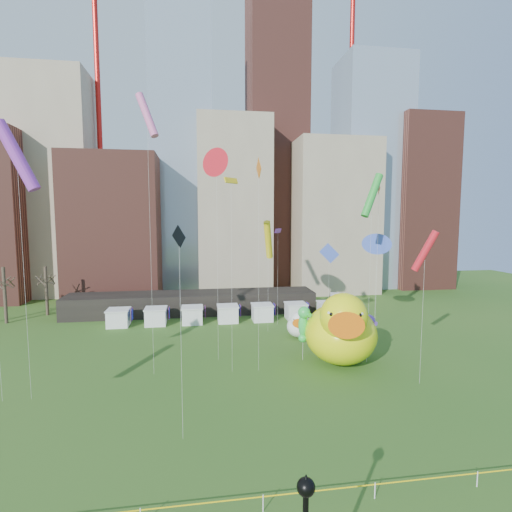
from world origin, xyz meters
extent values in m
plane|color=#2C5B1C|center=(0.00, 0.00, 0.00)|extent=(160.00, 160.00, 0.00)
cube|color=gray|center=(-30.00, 62.00, 21.00)|extent=(14.00, 12.00, 42.00)
cube|color=brown|center=(-18.00, 56.00, 13.00)|extent=(16.00, 14.00, 26.00)
cube|color=#8C9EB2|center=(-6.00, 64.00, 27.50)|extent=(12.00, 12.00, 55.00)
cube|color=gray|center=(4.00, 60.00, 17.00)|extent=(14.00, 14.00, 34.00)
cube|color=brown|center=(14.00, 66.00, 34.00)|extent=(12.00, 12.00, 68.00)
cube|color=gray|center=(24.00, 58.00, 15.00)|extent=(16.00, 14.00, 30.00)
cube|color=#8C9EB2|center=(34.00, 62.00, 24.00)|extent=(14.00, 12.00, 48.00)
cube|color=brown|center=(44.00, 60.00, 18.00)|extent=(12.00, 12.00, 36.00)
cylinder|color=red|center=(-22.00, 64.00, 38.00)|extent=(1.00, 1.00, 76.00)
cylinder|color=red|center=(30.00, 64.00, 38.00)|extent=(1.00, 1.00, 76.00)
cube|color=black|center=(-4.00, 42.00, 1.60)|extent=(38.00, 6.00, 3.20)
cube|color=white|center=(-14.00, 36.00, 1.10)|extent=(2.80, 2.80, 2.20)
cube|color=red|center=(-12.20, 36.00, 1.60)|extent=(0.08, 1.40, 1.60)
cube|color=white|center=(-9.00, 36.00, 1.10)|extent=(2.80, 2.80, 2.20)
cube|color=red|center=(-7.20, 36.00, 1.60)|extent=(0.08, 1.40, 1.60)
cube|color=white|center=(-4.00, 36.00, 1.10)|extent=(2.80, 2.80, 2.20)
cube|color=red|center=(-2.20, 36.00, 1.60)|extent=(0.08, 1.40, 1.60)
cube|color=white|center=(1.00, 36.00, 1.10)|extent=(2.80, 2.80, 2.20)
cube|color=red|center=(2.80, 36.00, 1.60)|extent=(0.08, 1.40, 1.60)
cube|color=white|center=(6.00, 36.00, 1.10)|extent=(2.80, 2.80, 2.20)
cube|color=red|center=(7.80, 36.00, 1.60)|extent=(0.08, 1.40, 1.60)
cube|color=white|center=(11.00, 36.00, 1.10)|extent=(2.80, 2.80, 2.20)
cube|color=red|center=(12.80, 36.00, 1.60)|extent=(0.08, 1.40, 1.60)
cube|color=white|center=(16.00, 36.00, 1.10)|extent=(2.80, 2.80, 2.20)
cube|color=red|center=(17.80, 36.00, 1.60)|extent=(0.08, 1.40, 1.60)
cylinder|color=#382B21|center=(-30.00, 40.00, 4.00)|extent=(0.44, 0.44, 8.00)
cylinder|color=#382B21|center=(-26.00, 44.00, 3.75)|extent=(0.44, 0.44, 7.50)
cylinder|color=white|center=(0.00, 0.00, 0.45)|extent=(0.06, 0.06, 0.90)
cylinder|color=white|center=(6.00, 0.00, 0.45)|extent=(0.06, 0.06, 0.90)
cylinder|color=white|center=(12.00, 0.00, 0.45)|extent=(0.06, 0.06, 0.90)
cube|color=yellow|center=(0.00, 0.00, 0.80)|extent=(50.00, 0.02, 0.07)
ellipsoid|color=#F3F70C|center=(11.28, 18.92, 3.02)|extent=(9.36, 10.24, 6.04)
ellipsoid|color=#F3F70C|center=(12.18, 22.13, 2.86)|extent=(2.35, 2.04, 2.45)
sphere|color=#F3F70C|center=(10.54, 16.32, 5.45)|extent=(5.60, 5.60, 4.54)
cone|color=orange|center=(10.02, 14.46, 5.30)|extent=(2.96, 2.64, 2.50)
sphere|color=white|center=(9.00, 15.45, 6.06)|extent=(0.82, 0.82, 0.82)
sphere|color=white|center=(11.41, 14.78, 6.06)|extent=(0.82, 0.82, 0.82)
sphere|color=black|center=(8.90, 15.08, 6.06)|extent=(0.41, 0.41, 0.41)
sphere|color=black|center=(11.30, 14.41, 6.06)|extent=(0.41, 0.41, 0.41)
ellipsoid|color=white|center=(9.36, 27.64, 1.35)|extent=(4.35, 4.70, 2.69)
ellipsoid|color=white|center=(9.86, 29.04, 1.28)|extent=(1.07, 0.95, 1.09)
sphere|color=white|center=(8.96, 26.50, 2.43)|extent=(2.59, 2.59, 2.02)
cone|color=orange|center=(8.67, 25.69, 2.36)|extent=(1.35, 1.23, 1.11)
sphere|color=white|center=(8.25, 26.17, 2.70)|extent=(0.36, 0.36, 0.36)
sphere|color=white|center=(9.30, 25.79, 2.70)|extent=(0.36, 0.36, 0.36)
sphere|color=black|center=(8.19, 26.00, 2.70)|extent=(0.18, 0.18, 0.18)
sphere|color=black|center=(9.24, 25.63, 2.70)|extent=(0.18, 0.18, 0.18)
cylinder|color=silver|center=(7.62, 20.02, 1.88)|extent=(0.03, 0.03, 3.75)
ellipsoid|color=green|center=(7.62, 20.02, 3.75)|extent=(1.20, 1.10, 2.49)
sphere|color=green|center=(7.62, 19.87, 5.08)|extent=(1.64, 1.64, 1.27)
cone|color=green|center=(7.62, 19.30, 5.02)|extent=(0.70, 0.90, 0.44)
sphere|color=green|center=(7.62, 20.07, 2.33)|extent=(0.89, 0.89, 0.89)
cylinder|color=silver|center=(14.01, 18.48, 1.50)|extent=(0.03, 0.03, 3.00)
ellipsoid|color=#693DB9|center=(14.01, 18.48, 3.00)|extent=(1.21, 1.10, 2.53)
sphere|color=#693DB9|center=(14.01, 18.33, 4.36)|extent=(1.65, 1.65, 1.29)
cone|color=#693DB9|center=(14.01, 17.75, 4.29)|extent=(0.70, 0.91, 0.45)
sphere|color=#693DB9|center=(14.01, 18.53, 1.55)|extent=(0.90, 0.90, 0.90)
sphere|color=black|center=(0.45, -6.00, 5.69)|extent=(0.64, 0.64, 0.64)
cone|color=black|center=(0.45, -6.00, 6.03)|extent=(0.23, 0.23, 0.29)
cube|color=silver|center=(18.68, 39.51, 1.45)|extent=(3.69, 5.15, 2.33)
cube|color=#595960|center=(17.66, 36.71, 0.98)|extent=(2.59, 2.31, 1.49)
cylinder|color=black|center=(17.01, 38.33, 0.42)|extent=(0.51, 0.87, 0.84)
cylinder|color=black|center=(19.20, 37.54, 0.42)|extent=(0.51, 0.87, 0.84)
cylinder|color=black|center=(18.09, 41.31, 0.42)|extent=(0.51, 0.87, 0.84)
cylinder|color=black|center=(20.28, 40.52, 0.42)|extent=(0.51, 0.87, 0.84)
cylinder|color=silver|center=(-1.14, 21.22, 10.15)|extent=(0.02, 0.02, 20.30)
cone|color=red|center=(-1.14, 21.22, 20.30)|extent=(1.86, 2.55, 2.83)
cylinder|color=silver|center=(-7.40, 18.54, 11.97)|extent=(0.02, 0.02, 23.94)
cylinder|color=pink|center=(-7.40, 18.54, 23.94)|extent=(2.35, 2.06, 4.14)
cylinder|color=silver|center=(0.02, 17.89, 9.12)|extent=(0.02, 0.02, 18.23)
cube|color=yellow|center=(0.02, 17.89, 18.23)|extent=(1.42, 1.38, 0.54)
cylinder|color=silver|center=(19.40, 27.96, 5.76)|extent=(0.02, 0.02, 11.53)
cone|color=blue|center=(19.40, 27.96, 11.53)|extent=(2.00, 2.21, 2.65)
cylinder|color=silver|center=(17.51, 23.97, 9.12)|extent=(0.02, 0.02, 18.23)
cone|color=orange|center=(17.51, 23.97, 18.23)|extent=(1.00, 1.75, 1.83)
cylinder|color=silver|center=(7.76, 33.61, 6.53)|extent=(0.02, 0.02, 13.07)
cube|color=purple|center=(7.76, 33.61, 13.07)|extent=(1.33, 1.78, 0.61)
cylinder|color=silver|center=(16.42, 12.79, 5.98)|extent=(0.02, 0.02, 11.96)
cylinder|color=red|center=(16.42, 12.79, 11.96)|extent=(2.14, 1.77, 3.71)
cylinder|color=silver|center=(-4.26, 7.18, 6.81)|extent=(0.02, 0.02, 13.63)
cube|color=black|center=(-4.26, 7.18, 13.63)|extent=(0.81, 1.29, 1.50)
cylinder|color=silver|center=(15.83, 22.21, 8.64)|extent=(0.02, 0.02, 17.27)
cylinder|color=green|center=(15.83, 22.21, 17.27)|extent=(2.98, 1.84, 4.90)
cylinder|color=silver|center=(5.83, 30.45, 6.02)|extent=(0.02, 0.02, 12.03)
cylinder|color=yellow|center=(5.83, 30.45, 12.03)|extent=(1.85, 3.04, 4.99)
cylinder|color=silver|center=(13.55, 29.19, 5.16)|extent=(0.02, 0.02, 10.32)
cube|color=blue|center=(13.55, 29.19, 10.32)|extent=(2.58, 0.42, 2.60)
cylinder|color=silver|center=(2.60, 17.91, 9.70)|extent=(0.02, 0.02, 19.40)
cube|color=orange|center=(2.60, 17.91, 19.40)|extent=(0.18, 2.01, 2.01)
cylinder|color=silver|center=(-16.79, 14.82, 9.78)|extent=(0.02, 0.02, 19.57)
cylinder|color=purple|center=(-16.79, 14.82, 19.57)|extent=(3.27, 1.10, 5.50)
camera|label=1|loc=(-3.07, -17.84, 14.81)|focal=27.00mm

